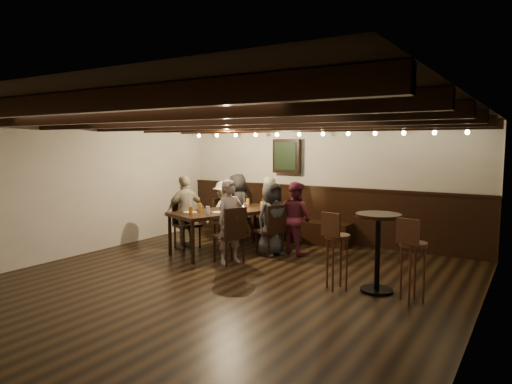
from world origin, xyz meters
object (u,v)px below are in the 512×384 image
Objects in this scene: chair_right_far at (230,246)px; person_right_far at (231,222)px; person_bench_centre at (270,210)px; person_left_far at (186,212)px; chair_right_near at (270,240)px; bar_stool_left at (337,261)px; person_bench_left at (238,206)px; bar_stool_right at (412,271)px; person_bench_right at (296,218)px; chair_left_far at (187,233)px; person_left_near at (224,211)px; high_top_table at (378,241)px; person_right_near at (272,219)px; dining_table at (227,213)px; chair_left_near at (225,229)px.

chair_right_far is 0.68× the size of person_right_far.
person_left_far is at bearing 63.43° from person_bench_centre.
bar_stool_left is at bearing -105.18° from chair_right_near.
person_bench_left is 4.67m from bar_stool_right.
person_bench_right reaches higher than bar_stool_right.
chair_right_near is 1.73m from person_bench_left.
person_left_far is 1.00× the size of person_right_far.
chair_left_far is 0.69× the size of person_bench_centre.
person_left_near is at bearing 165.21° from bar_stool_left.
chair_left_far is at bearing 64.37° from person_bench_centre.
high_top_table is at bearing 100.10° from chair_left_far.
person_right_near is at bearing 120.96° from person_left_far.
person_right_near is (1.69, 0.36, 0.38)m from chair_left_far.
dining_table is 3.75m from bar_stool_right.
chair_right_far is at bearing 90.00° from person_left_far.
person_left_far is at bearing 90.00° from person_right_far.
person_left_far is at bearing -0.00° from person_left_near.
dining_table is 1.71× the size of person_right_near.
person_left_far is 4.54m from bar_stool_right.
person_bench_centre is at bearing 154.37° from chair_left_far.
chair_right_far is 0.72× the size of person_right_near.
person_bench_centre is at bearing 51.34° from person_right_near.
person_bench_centre reaches higher than chair_right_far.
person_bench_right reaches higher than high_top_table.
chair_left_near is 0.82× the size of bar_stool_left.
chair_left_near is 0.67× the size of person_bench_right.
person_left_near is at bearing 90.00° from person_right_near.
person_bench_left reaches higher than chair_right_far.
person_right_far is 1.30× the size of bar_stool_left.
person_bench_right is 0.47m from person_right_near.
chair_left_far reaches higher than chair_left_near.
bar_stool_left is (3.46, -0.87, -0.30)m from person_left_far.
person_left_near is 1.15× the size of bar_stool_left.
person_bench_centre reaches higher than chair_right_near.
chair_right_near is 3.01m from bar_stool_right.
person_bench_left reaches higher than chair_left_far.
person_left_far is 1.29× the size of bar_stool_right.
person_right_far is at bearing -30.96° from dining_table.
person_bench_right is 1.36m from person_right_far.
person_bench_right is at bearing 105.54° from chair_left_near.
person_right_far is at bearing 116.57° from person_bench_centre.
bar_stool_right is (3.07, -0.33, 0.11)m from chair_right_far.
chair_left_far is at bearing 121.48° from person_right_near.
bar_stool_right is (3.60, -0.99, -0.31)m from dining_table.
person_bench_left is 0.91m from person_bench_centre.
person_bench_right is 1.22× the size of bar_stool_left.
high_top_table is at bearing 87.05° from chair_left_near.
bar_stool_right is (4.15, -1.67, -0.22)m from person_left_near.
high_top_table is at bearing 165.94° from person_bench_centre.
chair_right_near is at bearing 90.00° from person_right_near.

